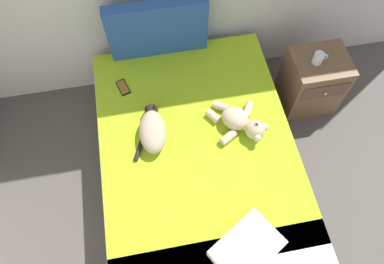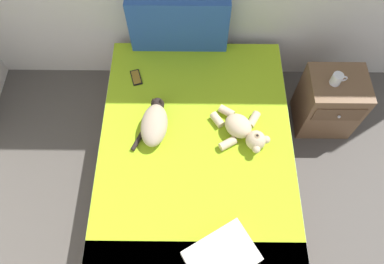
{
  "view_description": "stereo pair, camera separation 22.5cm",
  "coord_description": "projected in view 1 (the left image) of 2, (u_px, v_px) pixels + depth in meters",
  "views": [
    {
      "loc": [
        1.59,
        2.06,
        2.76
      ],
      "look_at": [
        1.81,
        3.21,
        0.59
      ],
      "focal_mm": 33.14,
      "sensor_mm": 36.0,
      "label": 1
    },
    {
      "loc": [
        1.82,
        2.04,
        2.76
      ],
      "look_at": [
        1.81,
        3.21,
        0.59
      ],
      "focal_mm": 33.14,
      "sensor_mm": 36.0,
      "label": 2
    }
  ],
  "objects": [
    {
      "name": "bed",
      "position": [
        197.0,
        159.0,
        2.75
      ],
      "size": [
        1.44,
        1.97,
        0.5
      ],
      "color": "brown",
      "rests_on": "ground_plane"
    },
    {
      "name": "teddy_bear",
      "position": [
        241.0,
        122.0,
        2.54
      ],
      "size": [
        0.42,
        0.41,
        0.15
      ],
      "color": "beige",
      "rests_on": "bed"
    },
    {
      "name": "cat",
      "position": [
        153.0,
        130.0,
        2.5
      ],
      "size": [
        0.27,
        0.42,
        0.15
      ],
      "color": "tan",
      "rests_on": "bed"
    },
    {
      "name": "cell_phone",
      "position": [
        123.0,
        87.0,
        2.75
      ],
      "size": [
        0.11,
        0.16,
        0.01
      ],
      "color": "black",
      "rests_on": "bed"
    },
    {
      "name": "mug",
      "position": [
        319.0,
        58.0,
        2.74
      ],
      "size": [
        0.12,
        0.08,
        0.09
      ],
      "color": "silver",
      "rests_on": "nightstand"
    },
    {
      "name": "nightstand",
      "position": [
        312.0,
        82.0,
        3.04
      ],
      "size": [
        0.46,
        0.42,
        0.57
      ],
      "color": "brown",
      "rests_on": "ground_plane"
    },
    {
      "name": "throw_pillow",
      "position": [
        247.0,
        248.0,
        2.13
      ],
      "size": [
        0.49,
        0.45,
        0.11
      ],
      "primitive_type": "cube",
      "rotation": [
        0.0,
        0.0,
        0.54
      ],
      "color": "white",
      "rests_on": "bed"
    },
    {
      "name": "patterned_cushion",
      "position": [
        157.0,
        29.0,
        2.73
      ],
      "size": [
        0.77,
        0.1,
        0.48
      ],
      "color": "#264C99",
      "rests_on": "bed"
    }
  ]
}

